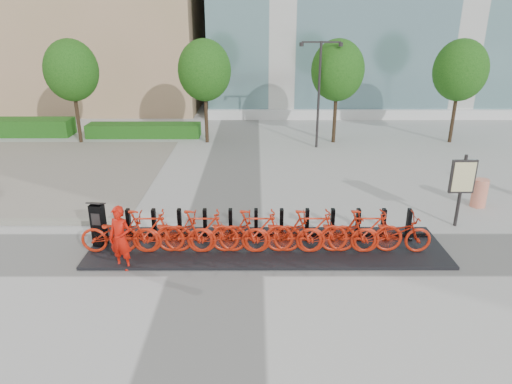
{
  "coord_description": "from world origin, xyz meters",
  "views": [
    {
      "loc": [
        0.98,
        -10.89,
        5.87
      ],
      "look_at": [
        1.0,
        1.5,
        1.2
      ],
      "focal_mm": 32.0,
      "sensor_mm": 36.0,
      "label": 1
    }
  ],
  "objects_px": {
    "construction_barrel": "(480,193)",
    "map_sign": "(462,180)",
    "bike_0": "(119,233)",
    "worker_red": "(120,238)",
    "kiosk": "(98,224)"
  },
  "relations": [
    {
      "from": "bike_0",
      "to": "construction_barrel",
      "type": "bearing_deg",
      "value": -73.08
    },
    {
      "from": "map_sign",
      "to": "kiosk",
      "type": "bearing_deg",
      "value": -173.32
    },
    {
      "from": "kiosk",
      "to": "construction_barrel",
      "type": "bearing_deg",
      "value": 22.47
    },
    {
      "from": "bike_0",
      "to": "worker_red",
      "type": "relative_size",
      "value": 1.23
    },
    {
      "from": "bike_0",
      "to": "map_sign",
      "type": "bearing_deg",
      "value": -79.38
    },
    {
      "from": "bike_0",
      "to": "worker_red",
      "type": "xyz_separation_m",
      "value": [
        0.25,
        -0.72,
        0.22
      ]
    },
    {
      "from": "construction_barrel",
      "to": "map_sign",
      "type": "height_order",
      "value": "map_sign"
    },
    {
      "from": "map_sign",
      "to": "bike_0",
      "type": "bearing_deg",
      "value": -170.47
    },
    {
      "from": "worker_red",
      "to": "map_sign",
      "type": "distance_m",
      "value": 9.79
    },
    {
      "from": "construction_barrel",
      "to": "map_sign",
      "type": "xyz_separation_m",
      "value": [
        -1.4,
        -1.55,
        1.01
      ]
    },
    {
      "from": "construction_barrel",
      "to": "map_sign",
      "type": "bearing_deg",
      "value": -131.91
    },
    {
      "from": "bike_0",
      "to": "worker_red",
      "type": "bearing_deg",
      "value": -161.16
    },
    {
      "from": "worker_red",
      "to": "construction_barrel",
      "type": "relative_size",
      "value": 1.76
    },
    {
      "from": "construction_barrel",
      "to": "map_sign",
      "type": "relative_size",
      "value": 0.42
    },
    {
      "from": "bike_0",
      "to": "worker_red",
      "type": "distance_m",
      "value": 0.79
    }
  ]
}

